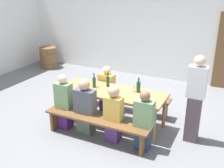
% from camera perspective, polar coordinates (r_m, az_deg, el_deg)
% --- Properties ---
extents(ground_plane, '(24.00, 24.00, 0.00)m').
position_cam_1_polar(ground_plane, '(5.65, -0.00, -8.56)').
color(ground_plane, slate).
extents(back_wall, '(14.00, 0.20, 3.20)m').
position_cam_1_polar(back_wall, '(8.19, 10.79, 12.24)').
color(back_wall, white).
rests_on(back_wall, ground).
extents(tasting_table, '(2.18, 0.79, 0.75)m').
position_cam_1_polar(tasting_table, '(5.35, -0.00, -2.27)').
color(tasting_table, '#9E7247').
rests_on(tasting_table, ground).
extents(bench_near, '(2.08, 0.30, 0.45)m').
position_cam_1_polar(bench_near, '(4.94, -3.61, -8.49)').
color(bench_near, brown).
rests_on(bench_near, ground).
extents(bench_far, '(2.08, 0.30, 0.45)m').
position_cam_1_polar(bench_far, '(6.06, 2.92, -2.69)').
color(bench_far, brown).
rests_on(bench_far, ground).
extents(wine_bottle_0, '(0.07, 0.07, 0.30)m').
position_cam_1_polar(wine_bottle_0, '(5.48, -3.88, 0.41)').
color(wine_bottle_0, '#234C2D').
rests_on(wine_bottle_0, tasting_table).
extents(wine_bottle_1, '(0.06, 0.06, 0.32)m').
position_cam_1_polar(wine_bottle_1, '(5.51, -0.89, 0.63)').
color(wine_bottle_1, '#194723').
rests_on(wine_bottle_1, tasting_table).
extents(wine_bottle_2, '(0.08, 0.08, 0.30)m').
position_cam_1_polar(wine_bottle_2, '(5.25, 5.74, -0.58)').
color(wine_bottle_2, '#194723').
rests_on(wine_bottle_2, tasting_table).
extents(wine_glass_0, '(0.07, 0.07, 0.17)m').
position_cam_1_polar(wine_glass_0, '(5.27, 4.65, -0.46)').
color(wine_glass_0, silver).
rests_on(wine_glass_0, tasting_table).
extents(wine_glass_1, '(0.08, 0.08, 0.15)m').
position_cam_1_polar(wine_glass_1, '(5.61, -4.00, 0.77)').
color(wine_glass_1, silver).
rests_on(wine_glass_1, tasting_table).
extents(wine_glass_2, '(0.06, 0.06, 0.17)m').
position_cam_1_polar(wine_glass_2, '(5.15, 0.21, -0.85)').
color(wine_glass_2, silver).
rests_on(wine_glass_2, tasting_table).
extents(seated_guest_near_0, '(0.33, 0.24, 1.15)m').
position_cam_1_polar(seated_guest_near_0, '(5.37, -10.35, -4.07)').
color(seated_guest_near_0, '#50266E').
rests_on(seated_guest_near_0, ground).
extents(seated_guest_near_1, '(0.42, 0.24, 1.14)m').
position_cam_1_polar(seated_guest_near_1, '(5.11, -5.84, -5.20)').
color(seated_guest_near_1, '#4C5646').
rests_on(seated_guest_near_1, ground).
extents(seated_guest_near_2, '(0.33, 0.24, 1.10)m').
position_cam_1_polar(seated_guest_near_2, '(4.84, 0.33, -6.64)').
color(seated_guest_near_2, '#53326E').
rests_on(seated_guest_near_2, ground).
extents(seated_guest_near_3, '(0.34, 0.24, 1.11)m').
position_cam_1_polar(seated_guest_near_3, '(4.65, 6.89, -8.17)').
color(seated_guest_near_3, navy).
rests_on(seated_guest_near_3, ground).
extents(seated_guest_far_0, '(0.36, 0.24, 1.07)m').
position_cam_1_polar(seated_guest_far_0, '(6.04, -1.15, -1.27)').
color(seated_guest_far_0, '#4C3666').
rests_on(seated_guest_far_0, ground).
extents(standing_host, '(0.32, 0.24, 1.65)m').
position_cam_1_polar(standing_host, '(4.98, 17.53, -3.43)').
color(standing_host, '#514147').
rests_on(standing_host, ground).
extents(wine_barrel, '(0.62, 0.62, 0.72)m').
position_cam_1_polar(wine_barrel, '(9.54, -13.62, 5.61)').
color(wine_barrel, brown).
rests_on(wine_barrel, ground).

